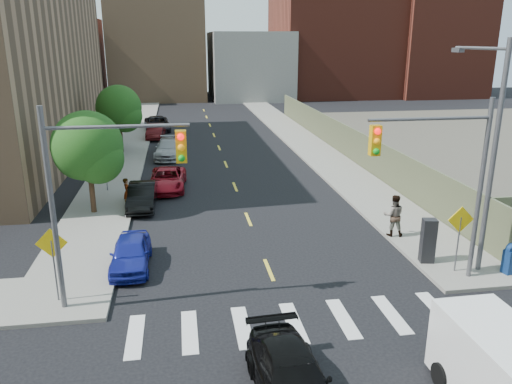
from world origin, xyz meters
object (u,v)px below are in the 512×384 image
object	(u,v)px
mailbox	(511,259)
pedestrian_east	(394,215)
parked_car_white	(167,145)
parked_car_red	(167,179)
parked_car_silver	(169,149)
parked_car_blue	(131,253)
parked_car_grey	(157,124)
parked_car_maroon	(156,131)
pedestrian_west	(127,192)
black_sedan	(292,380)
payphone	(428,241)
parked_car_black	(142,196)
cargo_van	(510,380)

from	to	relation	value
mailbox	pedestrian_east	size ratio (longest dim) A/B	0.63
parked_car_white	parked_car_red	bearing A→B (deg)	-87.79
parked_car_silver	pedestrian_east	xyz separation A→B (m)	(10.50, -18.48, 0.42)
pedestrian_east	parked_car_white	bearing A→B (deg)	-48.66
parked_car_blue	pedestrian_east	xyz separation A→B (m)	(11.80, 1.34, 0.49)
parked_car_grey	parked_car_red	bearing A→B (deg)	-92.48
parked_car_maroon	pedestrian_west	bearing A→B (deg)	-87.83
parked_car_white	pedestrian_west	bearing A→B (deg)	-96.58
parked_car_blue	black_sedan	size ratio (longest dim) A/B	0.85
parked_car_blue	parked_car_maroon	size ratio (longest dim) A/B	0.92
parked_car_silver	payphone	size ratio (longest dim) A/B	2.66
parked_car_white	mailbox	bearing A→B (deg)	-60.01
parked_car_black	cargo_van	xyz separation A→B (m)	(9.69, -17.82, 0.47)
parked_car_black	parked_car_grey	distance (m)	24.58
parked_car_white	pedestrian_east	size ratio (longest dim) A/B	1.92
cargo_van	mailbox	distance (m)	8.67
parked_car_white	mailbox	world-z (taller)	mailbox
parked_car_black	parked_car_white	distance (m)	14.03
parked_car_black	black_sedan	xyz separation A→B (m)	(4.70, -16.37, -0.03)
parked_car_silver	payphone	distance (m)	23.96
black_sedan	pedestrian_west	bearing A→B (deg)	104.88
mailbox	pedestrian_east	xyz separation A→B (m)	(-2.90, 4.43, 0.39)
parked_car_blue	payphone	xyz separation A→B (m)	(11.99, -1.62, 0.43)
parked_car_black	payphone	xyz separation A→B (m)	(11.99, -9.28, 0.40)
parked_car_black	parked_car_red	bearing A→B (deg)	70.16
cargo_van	parked_car_maroon	bearing A→B (deg)	103.59
parked_car_maroon	mailbox	world-z (taller)	mailbox
parked_car_silver	parked_car_grey	distance (m)	12.49
parked_car_silver	parked_car_maroon	xyz separation A→B (m)	(-1.30, 8.24, -0.03)
parked_car_blue	parked_car_silver	xyz separation A→B (m)	(1.30, 19.82, 0.07)
parked_car_red	parked_car_white	distance (m)	10.64
cargo_van	payphone	size ratio (longest dim) A/B	2.60
cargo_van	payphone	bearing A→B (deg)	74.31
parked_car_grey	mailbox	size ratio (longest dim) A/B	4.23
parked_car_blue	pedestrian_west	size ratio (longest dim) A/B	2.41
black_sedan	pedestrian_west	world-z (taller)	pedestrian_west
parked_car_grey	black_sedan	distance (m)	41.22
parked_car_red	parked_car_silver	distance (m)	8.80
parked_car_maroon	pedestrian_west	distance (m)	20.41
parked_car_red	parked_car_silver	xyz separation A→B (m)	(0.00, 8.80, 0.06)
parked_car_grey	black_sedan	bearing A→B (deg)	-89.43
parked_car_red	parked_car_grey	distance (m)	21.27
mailbox	payphone	world-z (taller)	payphone
parked_car_blue	cargo_van	distance (m)	14.04
payphone	pedestrian_east	xyz separation A→B (m)	(-0.19, 2.96, 0.06)
parked_car_white	black_sedan	bearing A→B (deg)	-82.04
parked_car_silver	pedestrian_west	bearing A→B (deg)	-95.40
parked_car_blue	parked_car_grey	world-z (taller)	parked_car_grey
black_sedan	pedestrian_west	distance (m)	17.27
parked_car_black	mailbox	distance (m)	18.21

